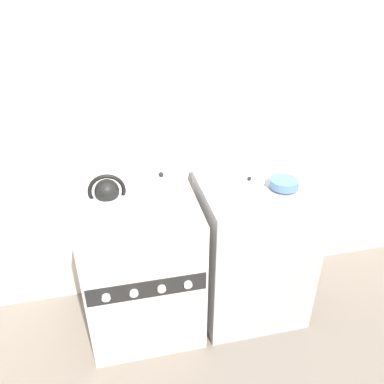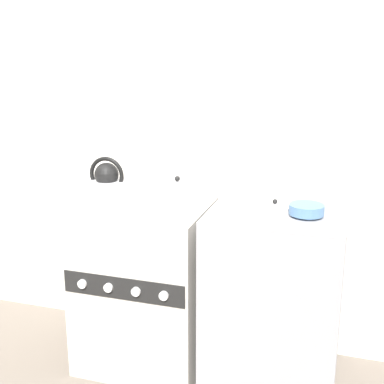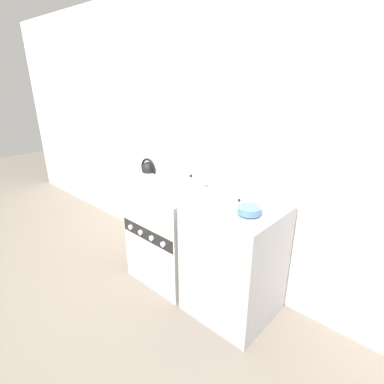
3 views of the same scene
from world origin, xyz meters
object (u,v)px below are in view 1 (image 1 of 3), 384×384
object	(u,v)px
stove	(143,271)
cooking_pot	(162,185)
kettle	(109,204)
loose_pot_lid	(249,181)
enamel_bowl	(284,184)

from	to	relation	value
stove	cooking_pot	distance (m)	0.53
kettle	loose_pot_lid	xyz separation A→B (m)	(0.79, 0.18, -0.06)
loose_pot_lid	enamel_bowl	bearing A→B (deg)	-36.09
cooking_pot	kettle	bearing A→B (deg)	-143.79
stove	kettle	distance (m)	0.56
stove	loose_pot_lid	size ratio (longest dim) A/B	4.82
kettle	enamel_bowl	xyz separation A→B (m)	(0.95, 0.07, -0.03)
enamel_bowl	loose_pot_lid	bearing A→B (deg)	143.91
cooking_pot	stove	bearing A→B (deg)	-141.18
stove	enamel_bowl	size ratio (longest dim) A/B	5.53
stove	enamel_bowl	xyz separation A→B (m)	(0.81, -0.03, 0.50)
stove	loose_pot_lid	distance (m)	0.81
kettle	loose_pot_lid	distance (m)	0.81
enamel_bowl	loose_pot_lid	world-z (taller)	enamel_bowl
kettle	cooking_pot	world-z (taller)	kettle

